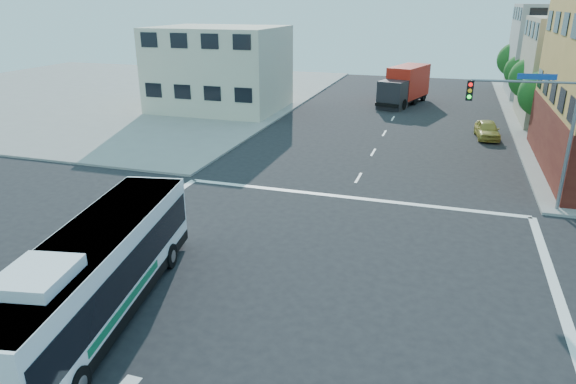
% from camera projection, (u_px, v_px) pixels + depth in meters
% --- Properties ---
extents(ground, '(120.00, 120.00, 0.00)m').
position_uv_depth(ground, '(299.00, 280.00, 20.13)').
color(ground, black).
rests_on(ground, ground).
extents(sidewalk_nw, '(50.00, 50.00, 0.15)m').
position_uv_depth(sidewalk_nw, '(101.00, 92.00, 61.27)').
color(sidewalk_nw, gray).
rests_on(sidewalk_nw, ground).
extents(building_east_far, '(12.06, 10.06, 10.00)m').
position_uv_depth(building_east_far, '(570.00, 52.00, 56.43)').
color(building_east_far, '#969691').
rests_on(building_east_far, ground).
extents(building_west, '(12.06, 10.06, 8.00)m').
position_uv_depth(building_west, '(219.00, 69.00, 50.32)').
color(building_west, beige).
rests_on(building_west, ground).
extents(signal_mast_ne, '(7.91, 1.13, 8.07)m').
position_uv_depth(signal_mast_ne, '(537.00, 115.00, 25.31)').
color(signal_mast_ne, gray).
rests_on(signal_mast_ne, ground).
extents(street_tree_a, '(3.60, 3.60, 5.53)m').
position_uv_depth(street_tree_a, '(544.00, 91.00, 40.45)').
color(street_tree_a, '#392414').
rests_on(street_tree_a, ground).
extents(street_tree_b, '(3.80, 3.80, 5.79)m').
position_uv_depth(street_tree_b, '(532.00, 76.00, 47.54)').
color(street_tree_b, '#392414').
rests_on(street_tree_b, ground).
extents(street_tree_c, '(3.40, 3.40, 5.29)m').
position_uv_depth(street_tree_c, '(522.00, 69.00, 54.79)').
color(street_tree_c, '#392414').
rests_on(street_tree_c, ground).
extents(street_tree_d, '(4.00, 4.00, 6.03)m').
position_uv_depth(street_tree_d, '(516.00, 58.00, 61.79)').
color(street_tree_d, '#392414').
rests_on(street_tree_d, ground).
extents(transit_bus, '(4.67, 12.07, 3.50)m').
position_uv_depth(transit_bus, '(95.00, 275.00, 17.11)').
color(transit_bus, black).
rests_on(transit_bus, ground).
extents(box_truck, '(4.75, 8.98, 3.89)m').
position_uv_depth(box_truck, '(404.00, 86.00, 53.79)').
color(box_truck, black).
rests_on(box_truck, ground).
extents(parked_car, '(2.05, 4.24, 1.40)m').
position_uv_depth(parked_car, '(487.00, 130.00, 40.70)').
color(parked_car, gold).
rests_on(parked_car, ground).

